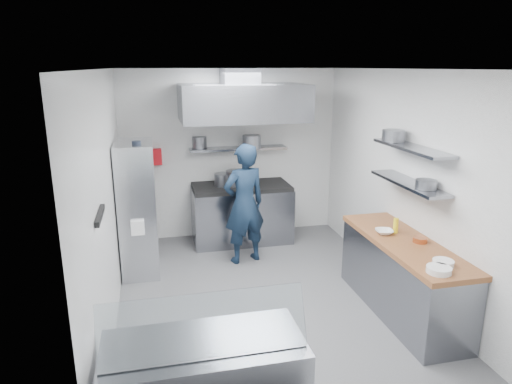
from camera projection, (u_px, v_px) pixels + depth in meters
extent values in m
plane|color=#4C4C4E|center=(267.00, 301.00, 5.70)|extent=(5.00, 5.00, 0.00)
plane|color=silver|center=(268.00, 69.00, 4.95)|extent=(5.00, 5.00, 0.00)
cube|color=white|center=(231.00, 154.00, 7.68)|extent=(3.60, 2.80, 0.02)
cube|color=white|center=(363.00, 293.00, 2.98)|extent=(3.60, 2.80, 0.02)
cube|color=white|center=(107.00, 203.00, 4.94)|extent=(2.80, 5.00, 0.02)
cube|color=white|center=(406.00, 184.00, 5.72)|extent=(2.80, 5.00, 0.02)
cube|color=gray|center=(242.00, 215.00, 7.57)|extent=(1.60, 0.80, 0.90)
cube|color=black|center=(241.00, 187.00, 7.45)|extent=(1.57, 0.78, 0.06)
cylinder|color=slate|center=(222.00, 179.00, 7.38)|extent=(0.26, 0.26, 0.20)
cylinder|color=slate|center=(236.00, 178.00, 7.41)|extent=(0.34, 0.34, 0.24)
cube|color=gray|center=(238.00, 149.00, 7.51)|extent=(1.60, 0.30, 0.04)
cylinder|color=slate|center=(199.00, 142.00, 7.47)|extent=(0.24, 0.24, 0.18)
cylinder|color=slate|center=(252.00, 142.00, 7.35)|extent=(0.29, 0.29, 0.22)
cube|color=gray|center=(243.00, 102.00, 6.92)|extent=(1.90, 1.15, 0.55)
cube|color=slate|center=(240.00, 76.00, 7.03)|extent=(0.55, 0.55, 0.24)
cube|color=red|center=(155.00, 157.00, 7.34)|extent=(0.22, 0.10, 0.26)
imported|color=#112135|center=(244.00, 204.00, 6.65)|extent=(0.74, 0.59, 1.78)
cube|color=silver|center=(138.00, 208.00, 6.35)|extent=(0.50, 0.90, 1.85)
cube|color=white|center=(138.00, 226.00, 6.00)|extent=(0.17, 0.21, 0.19)
cube|color=yellow|center=(136.00, 180.00, 6.33)|extent=(0.13, 0.17, 0.15)
cylinder|color=black|center=(137.00, 148.00, 5.95)|extent=(0.12, 0.12, 0.18)
cube|color=black|center=(100.00, 215.00, 4.06)|extent=(0.04, 0.55, 0.05)
cube|color=gray|center=(402.00, 279.00, 5.35)|extent=(0.62, 2.00, 0.84)
cube|color=#965F2E|center=(405.00, 243.00, 5.23)|extent=(0.65, 2.04, 0.06)
cylinder|color=white|center=(439.00, 270.00, 4.41)|extent=(0.24, 0.24, 0.06)
cylinder|color=white|center=(443.00, 263.00, 4.56)|extent=(0.21, 0.21, 0.06)
cylinder|color=#C16636|center=(420.00, 240.00, 5.17)|extent=(0.16, 0.16, 0.06)
cylinder|color=yellow|center=(396.00, 226.00, 5.45)|extent=(0.06, 0.06, 0.18)
imported|color=white|center=(384.00, 232.00, 5.43)|extent=(0.25, 0.25, 0.05)
cube|color=gray|center=(408.00, 183.00, 5.38)|extent=(0.30, 1.30, 0.04)
cube|color=gray|center=(412.00, 148.00, 5.26)|extent=(0.30, 1.30, 0.04)
cylinder|color=slate|center=(426.00, 184.00, 5.04)|extent=(0.23, 0.23, 0.10)
cylinder|color=slate|center=(393.00, 136.00, 5.59)|extent=(0.28, 0.28, 0.14)
cube|color=silver|center=(205.00, 325.00, 3.21)|extent=(1.47, 0.19, 0.42)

